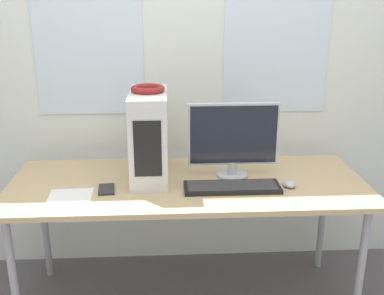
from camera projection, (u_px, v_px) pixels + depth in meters
name	position (u px, v px, depth m)	size (l,w,h in m)	color
wall_back	(184.00, 54.00, 2.67)	(8.00, 0.07, 2.70)	silver
desk	(188.00, 190.00, 2.40)	(1.88, 0.75, 0.74)	tan
pc_tower	(149.00, 136.00, 2.37)	(0.19, 0.45, 0.47)	silver
headphones	(148.00, 89.00, 2.29)	(0.17, 0.17, 0.03)	maroon
monitor_main	(233.00, 138.00, 2.38)	(0.48, 0.17, 0.41)	#B7B7BC
keyboard	(232.00, 187.00, 2.28)	(0.49, 0.16, 0.02)	black
mouse	(289.00, 184.00, 2.31)	(0.06, 0.08, 0.03)	#B2B2B7
cell_phone	(106.00, 189.00, 2.27)	(0.09, 0.14, 0.01)	#232328
paper_sheet_front	(68.00, 201.00, 2.15)	(0.22, 0.31, 0.00)	white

